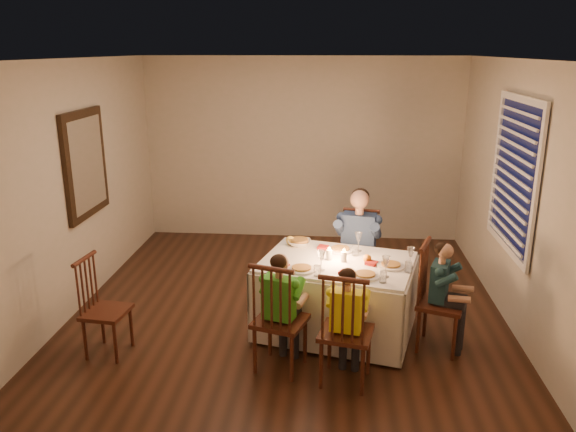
# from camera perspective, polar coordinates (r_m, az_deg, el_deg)

# --- Properties ---
(ground) EXTENTS (5.00, 5.00, 0.00)m
(ground) POSITION_cam_1_polar(r_m,az_deg,el_deg) (6.09, 0.03, -9.57)
(ground) COLOR black
(ground) RESTS_ON ground
(wall_left) EXTENTS (0.02, 5.00, 2.60)m
(wall_left) POSITION_cam_1_polar(r_m,az_deg,el_deg) (6.23, -21.08, 2.61)
(wall_left) COLOR beige
(wall_left) RESTS_ON ground
(wall_right) EXTENTS (0.02, 5.00, 2.60)m
(wall_right) POSITION_cam_1_polar(r_m,az_deg,el_deg) (5.91, 22.36, 1.74)
(wall_right) COLOR beige
(wall_right) RESTS_ON ground
(wall_back) EXTENTS (4.50, 0.02, 2.60)m
(wall_back) POSITION_cam_1_polar(r_m,az_deg,el_deg) (8.08, 1.47, 6.74)
(wall_back) COLOR beige
(wall_back) RESTS_ON ground
(ceiling) EXTENTS (5.00, 5.00, 0.00)m
(ceiling) POSITION_cam_1_polar(r_m,az_deg,el_deg) (5.46, 0.04, 15.68)
(ceiling) COLOR white
(ceiling) RESTS_ON wall_back
(dining_table) EXTENTS (1.65, 1.36, 0.72)m
(dining_table) POSITION_cam_1_polar(r_m,az_deg,el_deg) (5.47, 4.97, -6.66)
(dining_table) COLOR silver
(dining_table) RESTS_ON ground
(chair_adult) EXTENTS (0.49, 0.47, 1.02)m
(chair_adult) POSITION_cam_1_polar(r_m,az_deg,el_deg) (6.35, 6.90, -8.58)
(chair_adult) COLOR black
(chair_adult) RESTS_ON ground
(chair_near_left) EXTENTS (0.52, 0.51, 1.02)m
(chair_near_left) POSITION_cam_1_polar(r_m,az_deg,el_deg) (5.12, -0.77, -15.12)
(chair_near_left) COLOR black
(chair_near_left) RESTS_ON ground
(chair_near_right) EXTENTS (0.49, 0.48, 1.02)m
(chair_near_right) POSITION_cam_1_polar(r_m,az_deg,el_deg) (4.96, 5.76, -16.31)
(chair_near_right) COLOR black
(chair_near_right) RESTS_ON ground
(chair_end) EXTENTS (0.52, 0.53, 1.02)m
(chair_end) POSITION_cam_1_polar(r_m,az_deg,el_deg) (5.59, 14.92, -12.77)
(chair_end) COLOR black
(chair_end) RESTS_ON ground
(chair_extra) EXTENTS (0.41, 0.42, 0.93)m
(chair_extra) POSITION_cam_1_polar(r_m,az_deg,el_deg) (5.58, -17.58, -13.07)
(chair_extra) COLOR black
(chair_extra) RESTS_ON ground
(adult) EXTENTS (0.55, 0.52, 1.28)m
(adult) POSITION_cam_1_polar(r_m,az_deg,el_deg) (6.35, 6.90, -8.58)
(adult) COLOR navy
(adult) RESTS_ON ground
(child_green) EXTENTS (0.44, 0.42, 1.07)m
(child_green) POSITION_cam_1_polar(r_m,az_deg,el_deg) (5.12, -0.77, -15.12)
(child_green) COLOR green
(child_green) RESTS_ON ground
(child_yellow) EXTENTS (0.39, 0.37, 1.03)m
(child_yellow) POSITION_cam_1_polar(r_m,az_deg,el_deg) (4.96, 5.76, -16.31)
(child_yellow) COLOR yellow
(child_yellow) RESTS_ON ground
(child_teal) EXTENTS (0.40, 0.42, 1.04)m
(child_teal) POSITION_cam_1_polar(r_m,az_deg,el_deg) (5.59, 14.92, -12.77)
(child_teal) COLOR #1A3942
(child_teal) RESTS_ON ground
(setting_adult) EXTENTS (0.32, 0.32, 0.02)m
(setting_adult) POSITION_cam_1_polar(r_m,az_deg,el_deg) (5.65, 5.34, -3.44)
(setting_adult) COLOR silver
(setting_adult) RESTS_ON dining_table
(setting_green) EXTENTS (0.32, 0.32, 0.02)m
(setting_green) POSITION_cam_1_polar(r_m,az_deg,el_deg) (5.14, 1.39, -5.44)
(setting_green) COLOR silver
(setting_green) RESTS_ON dining_table
(setting_yellow) EXTENTS (0.32, 0.32, 0.02)m
(setting_yellow) POSITION_cam_1_polar(r_m,az_deg,el_deg) (5.05, 7.85, -6.02)
(setting_yellow) COLOR silver
(setting_yellow) RESTS_ON dining_table
(setting_teal) EXTENTS (0.32, 0.32, 0.02)m
(setting_teal) POSITION_cam_1_polar(r_m,az_deg,el_deg) (5.31, 10.39, -5.01)
(setting_teal) COLOR silver
(setting_teal) RESTS_ON dining_table
(candle_left) EXTENTS (0.06, 0.06, 0.10)m
(candle_left) POSITION_cam_1_polar(r_m,az_deg,el_deg) (5.39, 4.19, -3.97)
(candle_left) COLOR white
(candle_left) RESTS_ON dining_table
(candle_right) EXTENTS (0.06, 0.06, 0.10)m
(candle_right) POSITION_cam_1_polar(r_m,az_deg,el_deg) (5.36, 5.70, -4.14)
(candle_right) COLOR white
(candle_right) RESTS_ON dining_table
(squash) EXTENTS (0.09, 0.09, 0.09)m
(squash) POSITION_cam_1_polar(r_m,az_deg,el_deg) (5.79, 0.23, -2.48)
(squash) COLOR yellow
(squash) RESTS_ON dining_table
(orange_fruit) EXTENTS (0.08, 0.08, 0.08)m
(orange_fruit) POSITION_cam_1_polar(r_m,az_deg,el_deg) (5.37, 8.05, -4.30)
(orange_fruit) COLOR orange
(orange_fruit) RESTS_ON dining_table
(serving_bowl) EXTENTS (0.25, 0.25, 0.06)m
(serving_bowl) POSITION_cam_1_polar(r_m,az_deg,el_deg) (5.77, 1.15, -2.74)
(serving_bowl) COLOR silver
(serving_bowl) RESTS_ON dining_table
(wall_mirror) EXTENTS (0.06, 0.95, 1.15)m
(wall_mirror) POSITION_cam_1_polar(r_m,az_deg,el_deg) (6.44, -19.88, 5.00)
(wall_mirror) COLOR black
(wall_mirror) RESTS_ON wall_left
(window_blinds) EXTENTS (0.07, 1.34, 1.54)m
(window_blinds) POSITION_cam_1_polar(r_m,az_deg,el_deg) (5.94, 21.89, 3.87)
(window_blinds) COLOR black
(window_blinds) RESTS_ON wall_right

